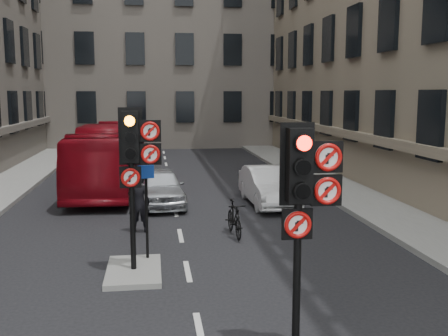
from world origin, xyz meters
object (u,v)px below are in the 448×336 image
object	(u,v)px
bus_red	(110,157)
info_sign	(146,199)
signal_near	(304,190)
car_pink	(120,173)
signal_far	(135,154)
car_white	(268,186)
motorcycle	(234,218)
motorcyclist	(139,203)
car_silver	(161,187)

from	to	relation	value
bus_red	info_sign	bearing A→B (deg)	-78.39
signal_near	car_pink	world-z (taller)	signal_near
signal_far	car_pink	world-z (taller)	signal_far
signal_near	bus_red	world-z (taller)	signal_near
car_white	motorcycle	xyz separation A→B (m)	(-1.86, -3.96, -0.18)
signal_near	motorcyclist	xyz separation A→B (m)	(-2.64, 7.59, -1.72)
car_silver	bus_red	world-z (taller)	bus_red
car_pink	info_sign	world-z (taller)	info_sign
motorcyclist	info_sign	bearing A→B (deg)	98.27
signal_far	bus_red	xyz separation A→B (m)	(-1.39, 10.70, -1.35)
car_pink	car_silver	bearing A→B (deg)	-65.43
car_pink	motorcycle	xyz separation A→B (m)	(3.61, -7.96, -0.15)
car_white	motorcyclist	world-z (taller)	motorcyclist
car_white	car_pink	distance (m)	6.78
signal_near	info_sign	world-z (taller)	signal_near
bus_red	motorcyclist	size ratio (longest dim) A/B	5.68
car_white	motorcyclist	size ratio (longest dim) A/B	2.40
motorcyclist	info_sign	world-z (taller)	info_sign
motorcyclist	car_white	bearing A→B (deg)	-141.63
signal_far	info_sign	world-z (taller)	signal_far
car_silver	car_white	size ratio (longest dim) A/B	0.94
signal_near	car_silver	bearing A→B (deg)	99.92
signal_far	info_sign	distance (m)	1.38
bus_red	car_silver	bearing A→B (deg)	-57.44
motorcycle	car_pink	bearing A→B (deg)	110.75
car_silver	info_sign	world-z (taller)	info_sign
signal_far	signal_near	bearing A→B (deg)	-56.98
car_pink	car_white	bearing A→B (deg)	-36.05
car_white	car_pink	xyz separation A→B (m)	(-5.47, 4.00, -0.03)
car_silver	motorcyclist	xyz separation A→B (m)	(-0.68, -3.60, 0.20)
car_pink	info_sign	size ratio (longest dim) A/B	2.00
signal_near	car_white	bearing A→B (deg)	80.06
bus_red	motorcycle	xyz separation A→B (m)	(4.01, -7.88, -0.86)
car_silver	bus_red	bearing A→B (deg)	115.96
car_silver	car_pink	bearing A→B (deg)	110.35
signal_near	car_white	xyz separation A→B (m)	(1.89, 10.78, -1.90)
signal_near	signal_far	bearing A→B (deg)	123.02
car_silver	motorcycle	xyz separation A→B (m)	(1.98, -4.38, -0.16)
car_silver	motorcyclist	size ratio (longest dim) A/B	2.27
signal_near	car_silver	distance (m)	11.53
car_silver	bus_red	xyz separation A→B (m)	(-2.03, 3.50, 0.69)
motorcycle	motorcyclist	world-z (taller)	motorcyclist
signal_near	car_white	distance (m)	11.10
car_silver	car_white	bearing A→B (deg)	-10.37
signal_near	car_silver	world-z (taller)	signal_near
info_sign	motorcyclist	bearing A→B (deg)	84.28
bus_red	info_sign	xyz separation A→B (m)	(1.60, -9.96, 0.20)
signal_far	motorcycle	xyz separation A→B (m)	(2.63, 2.82, -2.20)
signal_near	car_white	world-z (taller)	signal_near
signal_near	motorcyclist	bearing A→B (deg)	109.15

